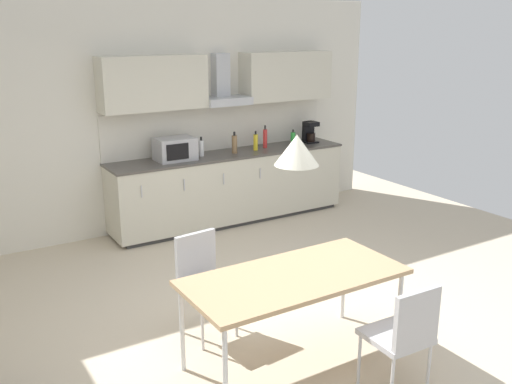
# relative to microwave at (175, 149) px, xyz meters

# --- Properties ---
(ground_plane) EXTENTS (8.63, 8.87, 0.02)m
(ground_plane) POSITION_rel_microwave_xyz_m (-0.27, -2.65, -1.08)
(ground_plane) COLOR beige
(wall_back) EXTENTS (6.91, 0.10, 2.88)m
(wall_back) POSITION_rel_microwave_xyz_m (-0.27, 0.36, 0.37)
(wall_back) COLOR silver
(wall_back) RESTS_ON ground_plane
(kitchen_counter) EXTENTS (3.27, 0.64, 0.93)m
(kitchen_counter) POSITION_rel_microwave_xyz_m (0.78, 0.00, -0.60)
(kitchen_counter) COLOR #333333
(kitchen_counter) RESTS_ON ground_plane
(backsplash_tile) EXTENTS (3.25, 0.02, 0.57)m
(backsplash_tile) POSITION_rel_microwave_xyz_m (0.78, 0.29, 0.15)
(backsplash_tile) COLOR silver
(backsplash_tile) RESTS_ON kitchen_counter
(upper_wall_cabinets) EXTENTS (3.25, 0.40, 0.65)m
(upper_wall_cabinets) POSITION_rel_microwave_xyz_m (0.78, 0.14, 0.79)
(upper_wall_cabinets) COLOR beige
(microwave) EXTENTS (0.48, 0.35, 0.28)m
(microwave) POSITION_rel_microwave_xyz_m (0.00, 0.00, 0.00)
(microwave) COLOR #ADADB2
(microwave) RESTS_ON kitchen_counter
(coffee_maker) EXTENTS (0.18, 0.19, 0.30)m
(coffee_maker) POSITION_rel_microwave_xyz_m (2.09, 0.03, 0.01)
(coffee_maker) COLOR black
(coffee_maker) RESTS_ON kitchen_counter
(bottle_yellow) EXTENTS (0.06, 0.06, 0.26)m
(bottle_yellow) POSITION_rel_microwave_xyz_m (1.15, -0.03, -0.03)
(bottle_yellow) COLOR yellow
(bottle_yellow) RESTS_ON kitchen_counter
(bottle_green) EXTENTS (0.06, 0.06, 0.21)m
(bottle_green) POSITION_rel_microwave_xyz_m (1.79, 0.01, -0.05)
(bottle_green) COLOR green
(bottle_green) RESTS_ON kitchen_counter
(bottle_white) EXTENTS (0.07, 0.07, 0.25)m
(bottle_white) POSITION_rel_microwave_xyz_m (0.38, 0.03, -0.03)
(bottle_white) COLOR white
(bottle_white) RESTS_ON kitchen_counter
(bottle_red) EXTENTS (0.06, 0.06, 0.31)m
(bottle_red) POSITION_rel_microwave_xyz_m (1.35, 0.05, -0.01)
(bottle_red) COLOR red
(bottle_red) RESTS_ON kitchen_counter
(bottle_brown) EXTENTS (0.07, 0.07, 0.28)m
(bottle_brown) POSITION_rel_microwave_xyz_m (0.82, -0.04, -0.02)
(bottle_brown) COLOR brown
(bottle_brown) RESTS_ON kitchen_counter
(dining_table) EXTENTS (1.69, 0.80, 0.74)m
(dining_table) POSITION_rel_microwave_xyz_m (-0.46, -3.20, -0.38)
(dining_table) COLOR tan
(dining_table) RESTS_ON ground_plane
(chair_near_right) EXTENTS (0.41, 0.41, 0.87)m
(chair_near_right) POSITION_rel_microwave_xyz_m (-0.08, -3.98, -0.54)
(chair_near_right) COLOR #B2B2B7
(chair_near_right) RESTS_ON ground_plane
(chair_far_left) EXTENTS (0.44, 0.44, 0.87)m
(chair_far_left) POSITION_rel_microwave_xyz_m (-0.84, -2.42, -0.54)
(chair_far_left) COLOR #B2B2B7
(chair_far_left) RESTS_ON ground_plane
(pendant_lamp) EXTENTS (0.32, 0.32, 0.22)m
(pendant_lamp) POSITION_rel_microwave_xyz_m (-0.46, -3.20, 0.62)
(pendant_lamp) COLOR silver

